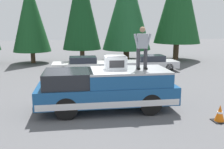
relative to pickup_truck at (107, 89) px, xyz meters
name	(u,v)px	position (x,y,z in m)	size (l,w,h in m)	color
ground_plane	(87,110)	(0.00, 0.79, -0.87)	(90.00, 90.00, 0.00)	#565659
pickup_truck	(107,89)	(0.00, 0.00, 0.00)	(2.01, 5.54, 1.65)	navy
compressor_unit	(116,62)	(0.08, -0.38, 1.05)	(0.65, 0.84, 0.56)	silver
person_on_truck_bed	(142,47)	(-0.06, -1.42, 1.68)	(0.29, 0.72, 1.69)	#333338
parked_car_silver	(150,63)	(8.10, -4.28, -0.29)	(1.64, 4.10, 1.16)	silver
parked_car_white	(82,65)	(7.98, 0.77, -0.29)	(1.64, 4.10, 1.16)	white
traffic_cone	(220,114)	(-1.89, -3.84, -0.58)	(0.47, 0.47, 0.62)	black
conifer_left	(127,7)	(13.78, -3.67, 4.13)	(4.60, 4.60, 8.97)	#4C3826
conifer_center_left	(81,5)	(11.92, 0.61, 4.09)	(3.27, 3.27, 8.63)	#4C3826
conifer_center_right	(30,16)	(13.25, 4.97, 3.28)	(3.28, 3.28, 7.28)	#4C3826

